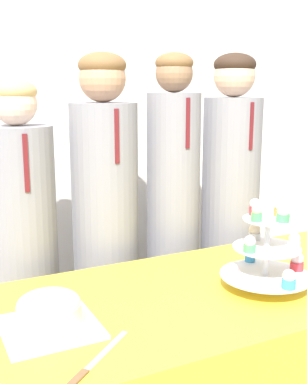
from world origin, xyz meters
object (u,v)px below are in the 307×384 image
(round_cake, at_px, (49,312))
(student_0, at_px, (24,264))
(student_3, at_px, (230,217))
(cupcake_stand, at_px, (268,249))
(student_2, at_px, (173,226))
(cake_knife, at_px, (88,369))
(student_1, at_px, (106,237))

(round_cake, bearing_deg, student_0, 84.47)
(student_3, bearing_deg, cupcake_stand, -116.17)
(cupcake_stand, xyz_separation_m, student_0, (-0.69, 0.71, -0.17))
(student_0, relative_size, student_2, 0.92)
(cake_knife, distance_m, student_2, 1.17)
(student_2, relative_size, student_3, 0.99)
(cake_knife, xyz_separation_m, student_3, (1.07, 0.91, 0.05))
(round_cake, xyz_separation_m, student_3, (1.10, 0.66, -0.00))
(student_0, xyz_separation_m, student_1, (0.37, 0.00, 0.07))
(cupcake_stand, relative_size, student_1, 0.20)
(cupcake_stand, height_order, student_3, student_3)
(student_1, distance_m, student_3, 0.68)
(cake_knife, height_order, cupcake_stand, cupcake_stand)
(student_1, relative_size, student_2, 0.99)
(student_1, bearing_deg, student_2, -0.00)
(student_2, bearing_deg, student_3, 0.00)
(round_cake, bearing_deg, cupcake_stand, -3.81)
(cupcake_stand, relative_size, student_3, 0.20)
(cake_knife, bearing_deg, cupcake_stand, -24.49)
(cake_knife, distance_m, student_1, 0.99)
(student_2, bearing_deg, cupcake_stand, -91.29)
(round_cake, xyz_separation_m, cupcake_stand, (0.76, -0.05, 0.09))
(cupcake_stand, xyz_separation_m, student_1, (-0.33, 0.71, -0.11))
(round_cake, distance_m, student_2, 1.01)
(cake_knife, height_order, student_2, student_2)
(student_0, bearing_deg, student_1, 0.00)
(student_0, bearing_deg, student_2, -0.00)
(round_cake, height_order, cupcake_stand, cupcake_stand)
(student_0, distance_m, student_3, 1.04)
(round_cake, distance_m, cupcake_stand, 0.76)
(cake_knife, height_order, student_0, student_0)
(student_1, bearing_deg, student_0, -180.00)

